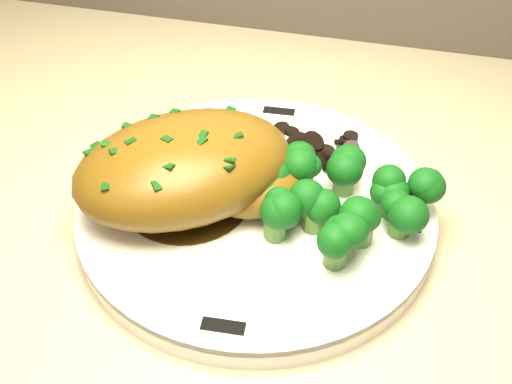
# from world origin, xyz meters

# --- Properties ---
(plate) EXTENTS (0.37, 0.37, 0.02)m
(plate) POSITION_xyz_m (0.31, 1.65, 0.97)
(plate) COLOR white
(plate) RESTS_ON counter
(rim_accent_0) EXTENTS (0.03, 0.01, 0.00)m
(rim_accent_0) POSITION_xyz_m (0.30, 1.78, 0.98)
(rim_accent_0) COLOR black
(rim_accent_0) RESTS_ON plate
(rim_accent_1) EXTENTS (0.01, 0.03, 0.00)m
(rim_accent_1) POSITION_xyz_m (0.18, 1.64, 0.98)
(rim_accent_1) COLOR black
(rim_accent_1) RESTS_ON plate
(rim_accent_2) EXTENTS (0.03, 0.01, 0.00)m
(rim_accent_2) POSITION_xyz_m (0.32, 1.52, 0.98)
(rim_accent_2) COLOR black
(rim_accent_2) RESTS_ON plate
(rim_accent_3) EXTENTS (0.01, 0.03, 0.00)m
(rim_accent_3) POSITION_xyz_m (0.44, 1.66, 0.98)
(rim_accent_3) COLOR black
(rim_accent_3) RESTS_ON plate
(gravy_pool) EXTENTS (0.11, 0.11, 0.00)m
(gravy_pool) POSITION_xyz_m (0.25, 1.64, 0.98)
(gravy_pool) COLOR #322009
(gravy_pool) RESTS_ON plate
(chicken_breast) EXTENTS (0.22, 0.21, 0.07)m
(chicken_breast) POSITION_xyz_m (0.26, 1.64, 1.01)
(chicken_breast) COLOR brown
(chicken_breast) RESTS_ON plate
(mushroom_pile) EXTENTS (0.09, 0.07, 0.02)m
(mushroom_pile) POSITION_xyz_m (0.34, 1.72, 0.98)
(mushroom_pile) COLOR black
(mushroom_pile) RESTS_ON plate
(broccoli_florets) EXTENTS (0.14, 0.11, 0.04)m
(broccoli_florets) POSITION_xyz_m (0.38, 1.64, 1.00)
(broccoli_florets) COLOR #558639
(broccoli_florets) RESTS_ON plate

